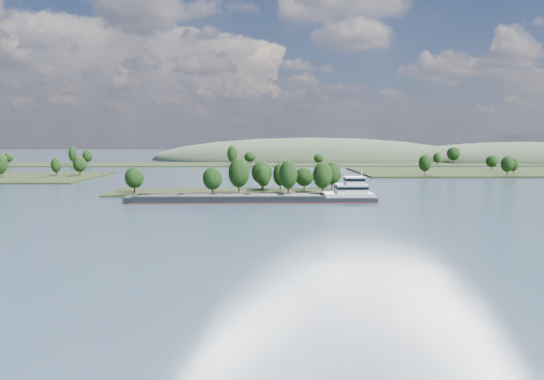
{
  "coord_description": "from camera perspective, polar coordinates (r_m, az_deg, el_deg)",
  "views": [
    {
      "loc": [
        10.04,
        -30.35,
        21.85
      ],
      "look_at": [
        13.22,
        130.0,
        6.0
      ],
      "focal_mm": 35.0,
      "sensor_mm": 36.0,
      "label": 1
    }
  ],
  "objects": [
    {
      "name": "back_shoreline",
      "position": [
        430.65,
        -1.29,
        2.83
      ],
      "size": [
        900.0,
        60.0,
        16.6
      ],
      "color": "black",
      "rests_on": "ground"
    },
    {
      "name": "ground",
      "position": [
        152.26,
        -4.91,
        -2.63
      ],
      "size": [
        1800.0,
        1800.0,
        0.0
      ],
      "primitive_type": "plane",
      "color": "#374960",
      "rests_on": "ground"
    },
    {
      "name": "hill_west",
      "position": [
        533.14,
        4.25,
        3.28
      ],
      "size": [
        320.0,
        160.0,
        44.0
      ],
      "primitive_type": "ellipsoid",
      "color": "#425138",
      "rests_on": "ground"
    },
    {
      "name": "hill_east",
      "position": [
        559.74,
        25.42,
        2.86
      ],
      "size": [
        260.0,
        140.0,
        36.0
      ],
      "primitive_type": "ellipsoid",
      "color": "#425138",
      "rests_on": "ground"
    },
    {
      "name": "cargo_barge",
      "position": [
        182.2,
        -0.27,
        -0.78
      ],
      "size": [
        85.83,
        11.65,
        11.59
      ],
      "color": "black",
      "rests_on": "ground"
    },
    {
      "name": "tree_island",
      "position": [
        210.32,
        -2.04,
        0.84
      ],
      "size": [
        100.0,
        30.83,
        14.73
      ],
      "color": "black",
      "rests_on": "ground"
    }
  ]
}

